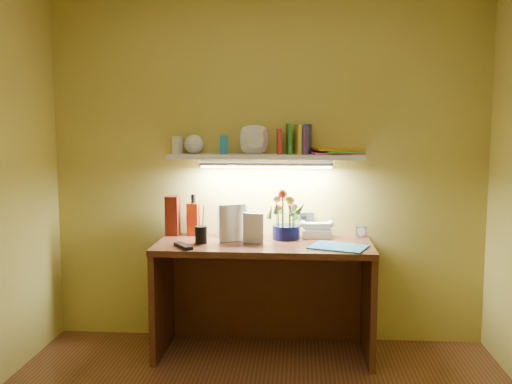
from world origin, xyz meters
TOP-DOWN VIEW (x-y plane):
  - desk at (0.00, 1.20)m, footprint 1.40×0.60m
  - flower_bouquet at (0.14, 1.33)m, footprint 0.22×0.22m
  - telephone at (0.34, 1.39)m, footprint 0.21×0.17m
  - desk_clock at (0.65, 1.44)m, footprint 0.08×0.04m
  - whisky_bottle at (-0.50, 1.41)m, footprint 0.08×0.08m
  - whisky_box at (-0.65, 1.40)m, footprint 0.09×0.09m
  - pen_cup at (-0.40, 1.14)m, footprint 0.09×0.09m
  - art_card at (-0.23, 1.38)m, footprint 0.21×0.05m
  - tv_remote at (-0.49, 1.01)m, footprint 0.15×0.18m
  - blue_folder at (0.47, 1.08)m, footprint 0.40×0.35m
  - desk_book_a at (-0.29, 1.16)m, footprint 0.18×0.10m
  - desk_book_b at (-0.14, 1.20)m, footprint 0.14×0.06m
  - wall_shelf at (0.01, 1.38)m, footprint 1.31×0.33m

SIDE VIEW (x-z plane):
  - desk at x=0.00m, z-range 0.00..0.75m
  - blue_folder at x=0.47m, z-range 0.75..0.76m
  - tv_remote at x=-0.49m, z-range 0.75..0.77m
  - desk_clock at x=0.65m, z-range 0.75..0.83m
  - telephone at x=0.34m, z-range 0.75..0.87m
  - pen_cup at x=-0.40m, z-range 0.75..0.94m
  - desk_book_b at x=-0.14m, z-range 0.75..0.95m
  - art_card at x=-0.23m, z-range 0.75..0.96m
  - desk_book_a at x=-0.29m, z-range 0.75..1.00m
  - whisky_box at x=-0.65m, z-range 0.75..1.02m
  - whisky_bottle at x=-0.50m, z-range 0.75..1.04m
  - flower_bouquet at x=0.14m, z-range 0.75..1.07m
  - wall_shelf at x=0.01m, z-range 1.22..1.45m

